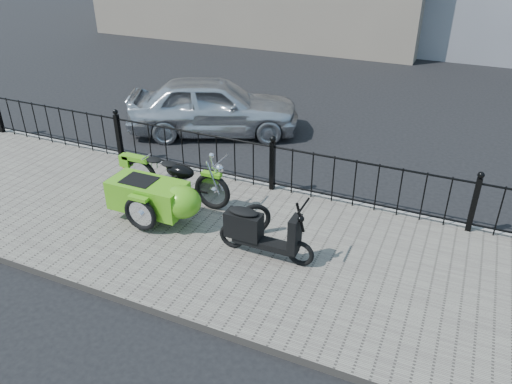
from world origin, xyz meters
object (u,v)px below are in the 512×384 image
at_px(scooter, 259,232).
at_px(spare_tire, 254,219).
at_px(motorcycle_sidecar, 162,193).
at_px(sedan_car, 214,106).

height_order(scooter, spare_tire, scooter).
distance_m(motorcycle_sidecar, scooter, 1.94).
bearing_deg(spare_tire, scooter, -58.16).
bearing_deg(spare_tire, sedan_car, 125.94).
xyz_separation_m(scooter, spare_tire, (-0.29, 0.47, -0.13)).
distance_m(motorcycle_sidecar, spare_tire, 1.64).
height_order(motorcycle_sidecar, sedan_car, sedan_car).
bearing_deg(motorcycle_sidecar, scooter, -9.10).
bearing_deg(scooter, sedan_car, 125.51).
xyz_separation_m(motorcycle_sidecar, scooter, (1.91, -0.31, -0.07)).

